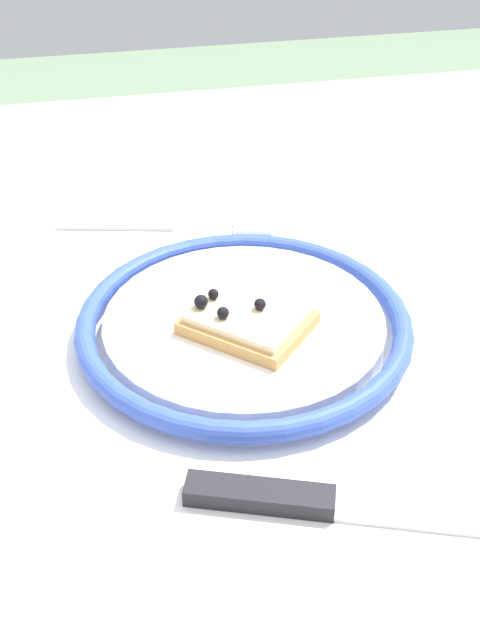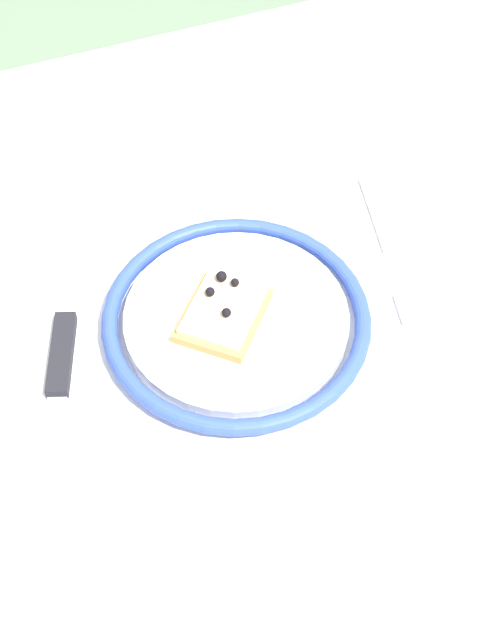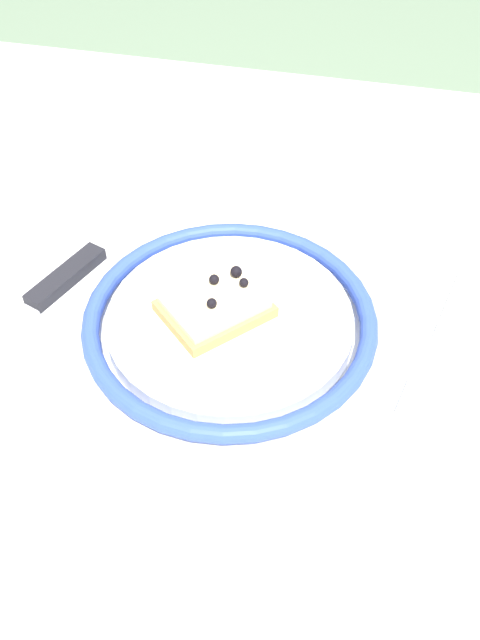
{
  "view_description": "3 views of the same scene",
  "coord_description": "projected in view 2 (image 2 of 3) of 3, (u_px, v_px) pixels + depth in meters",
  "views": [
    {
      "loc": [
        0.47,
        -0.11,
        1.08
      ],
      "look_at": [
        -0.0,
        -0.01,
        0.74
      ],
      "focal_mm": 45.73,
      "sensor_mm": 36.0,
      "label": 1
    },
    {
      "loc": [
        0.17,
        0.46,
        1.36
      ],
      "look_at": [
        -0.01,
        0.01,
        0.73
      ],
      "focal_mm": 48.09,
      "sensor_mm": 36.0,
      "label": 2
    },
    {
      "loc": [
        -0.12,
        0.4,
        1.15
      ],
      "look_at": [
        -0.03,
        0.02,
        0.74
      ],
      "focal_mm": 39.14,
      "sensor_mm": 36.0,
      "label": 3
    }
  ],
  "objects": [
    {
      "name": "knife",
      "position": [
        58.0,
        384.0,
        0.77
      ],
      "size": [
        0.1,
        0.23,
        0.01
      ],
      "color": "silver",
      "rests_on": "dining_table"
    },
    {
      "name": "ground_plane",
      "position": [
        230.0,
        595.0,
        1.38
      ],
      "size": [
        6.0,
        6.0,
        0.0
      ],
      "primitive_type": "plane",
      "color": "slate"
    },
    {
      "name": "fork",
      "position": [
        388.0,
        248.0,
        0.88
      ],
      "size": [
        0.06,
        0.2,
        0.0
      ],
      "color": "#BEBEBE",
      "rests_on": "dining_table"
    },
    {
      "name": "plate",
      "position": [
        236.0,
        318.0,
        0.81
      ],
      "size": [
        0.25,
        0.25,
        0.02
      ],
      "color": "white",
      "rests_on": "dining_table"
    },
    {
      "name": "pizza_slice_near",
      "position": [
        222.0,
        311.0,
        0.79
      ],
      "size": [
        0.11,
        0.11,
        0.03
      ],
      "color": "tan",
      "rests_on": "plate"
    },
    {
      "name": "dining_table",
      "position": [
        225.0,
        380.0,
        0.88
      ],
      "size": [
        1.09,
        0.95,
        0.71
      ],
      "color": "white",
      "rests_on": "ground_plane"
    }
  ]
}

